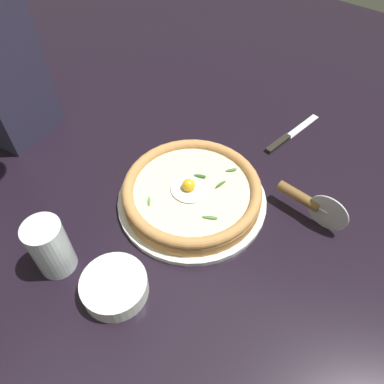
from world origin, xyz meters
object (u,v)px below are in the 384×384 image
Objects in this scene: side_bowl at (115,286)px; drinking_glass at (52,250)px; pizza_cutter at (308,202)px; table_knife at (286,138)px; pizza at (192,191)px.

side_bowl is 1.00× the size of drinking_glass.
table_knife is (0.15, -0.19, -0.04)m from pizza_cutter.
pizza is at bearing 29.24° from pizza_cutter.
drinking_glass reaches higher than pizza_cutter.
pizza is 0.25m from side_bowl.
pizza_cutter is 0.75× the size of table_knife.
table_knife is 0.61m from drinking_glass.
drinking_glass is (0.17, 0.59, 0.05)m from table_knife.
pizza_cutter is 1.30× the size of drinking_glass.
side_bowl is at bearing -167.87° from drinking_glass.
side_bowl is at bearing 62.53° from pizza_cutter.
pizza is 1.88× the size of pizza_cutter.
pizza is at bearing 78.09° from table_knife.
side_bowl is 0.13m from drinking_glass.
side_bowl is at bearing 85.28° from table_knife.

